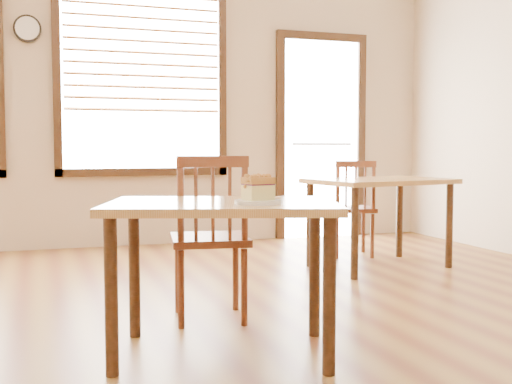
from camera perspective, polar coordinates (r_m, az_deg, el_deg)
ground at (r=2.93m, az=-3.33°, el=-16.25°), size 8.00×8.00×0.00m
window_right at (r=6.75m, az=-10.05°, el=10.72°), size 1.76×0.10×1.96m
entry_door at (r=7.29m, az=5.81°, el=5.40°), size 1.08×0.06×2.29m
wall_clock at (r=6.70m, az=-19.66°, el=13.53°), size 0.26×0.05×0.26m
cafe_table_main at (r=3.11m, az=-2.98°, el=-2.89°), size 1.27×1.04×0.75m
cafe_chair_main at (r=3.74m, az=-4.08°, el=-4.01°), size 0.50×0.50×0.98m
cafe_table_second at (r=5.49m, az=10.94°, el=0.06°), size 1.25×0.94×0.75m
cafe_chair_second at (r=6.02m, az=8.51°, el=-1.38°), size 0.49×0.49×0.90m
plate at (r=2.99m, az=0.18°, el=-0.89°), size 0.22×0.22×0.02m
cake_slice at (r=2.99m, az=0.17°, el=0.43°), size 0.15×0.12×0.12m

